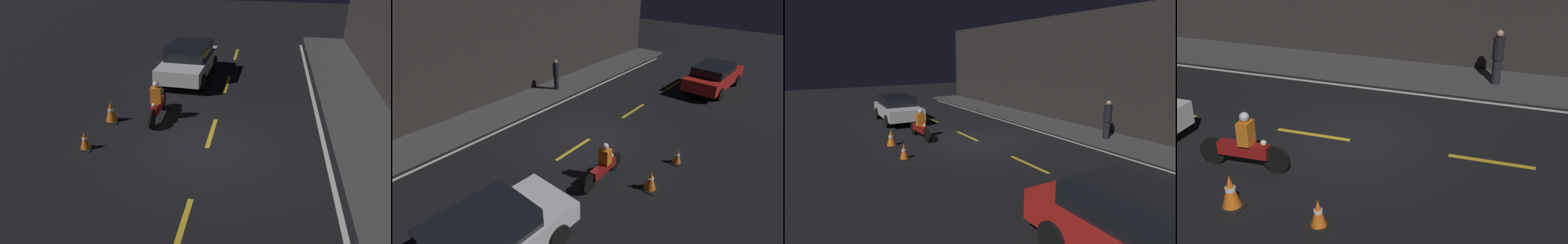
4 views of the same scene
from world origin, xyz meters
TOP-DOWN VIEW (x-y plane):
  - ground_plane at (0.00, 0.00)m, footprint 56.00×56.00m
  - raised_curb at (0.00, 4.89)m, footprint 28.00×2.29m
  - building_front at (0.00, 6.19)m, footprint 28.00×0.30m
  - lane_dash_a at (-10.00, 0.00)m, footprint 2.00×0.14m
  - lane_dash_b at (-5.50, 0.00)m, footprint 2.00×0.14m
  - lane_dash_c at (-1.00, 0.00)m, footprint 2.00×0.14m
  - lane_dash_d at (3.50, 0.00)m, footprint 2.00×0.14m
  - lane_dash_e at (8.00, 0.00)m, footprint 2.00×0.14m
  - lane_solid_kerb at (0.00, 3.50)m, footprint 25.20×0.14m
  - sedan_white at (-6.06, -1.78)m, footprint 4.33×2.16m
  - taxi_red at (8.94, -1.97)m, footprint 4.61×2.12m
  - motorcycle at (-1.77, -2.02)m, footprint 2.21×0.37m
  - traffic_cone_near at (-1.22, -3.50)m, footprint 0.51×0.51m
  - traffic_cone_mid at (0.70, -3.56)m, footprint 0.40×0.40m
  - pedestrian at (3.01, 4.81)m, footprint 0.34×0.34m

SIDE VIEW (x-z plane):
  - ground_plane at x=0.00m, z-range 0.00..0.00m
  - lane_solid_kerb at x=0.00m, z-range 0.00..0.01m
  - lane_dash_a at x=-10.00m, z-range 0.00..0.01m
  - lane_dash_b at x=-5.50m, z-range 0.00..0.01m
  - lane_dash_c at x=-1.00m, z-range 0.00..0.01m
  - lane_dash_d at x=3.50m, z-range 0.00..0.01m
  - lane_dash_e at x=8.00m, z-range 0.00..0.01m
  - raised_curb at x=0.00m, z-range 0.00..0.14m
  - traffic_cone_mid at x=0.70m, z-range -0.01..0.58m
  - traffic_cone_near at x=-1.22m, z-range -0.01..0.72m
  - motorcycle at x=-1.77m, z-range -0.13..1.26m
  - sedan_white at x=-6.06m, z-range 0.05..1.54m
  - taxi_red at x=8.94m, z-range 0.06..1.54m
  - pedestrian at x=3.01m, z-range 0.15..1.85m
  - building_front at x=0.00m, z-range 0.00..5.91m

